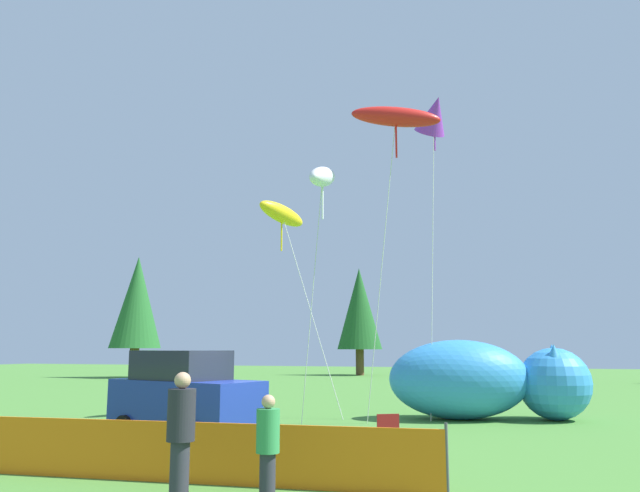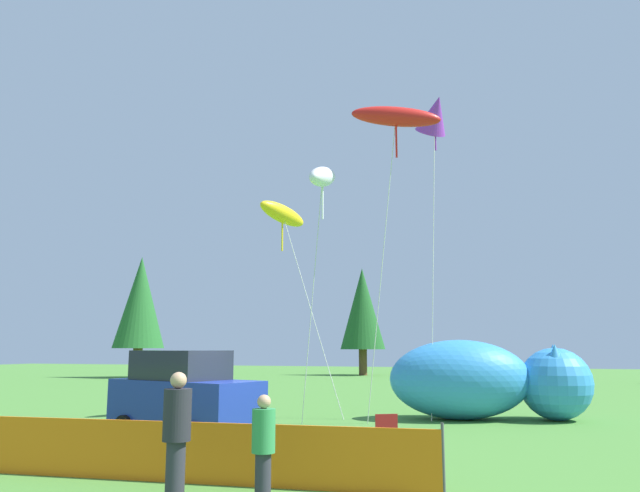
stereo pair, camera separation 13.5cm
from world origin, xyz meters
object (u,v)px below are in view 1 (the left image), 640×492
at_px(spectator_in_red_shirt, 181,432).
at_px(kite_yellow_hero, 282,215).
at_px(kite_purple_delta, 434,116).
at_px(spectator_in_green_shirt, 268,445).
at_px(parked_car, 184,396).
at_px(folding_chair, 386,431).
at_px(kite_white_ghost, 322,178).
at_px(kite_red_lizard, 396,118).
at_px(inflatable_cat, 484,383).

relative_size(spectator_in_red_shirt, kite_yellow_hero, 0.26).
distance_m(spectator_in_red_shirt, kite_purple_delta, 15.82).
distance_m(spectator_in_green_shirt, kite_purple_delta, 15.53).
distance_m(parked_car, folding_chair, 5.29).
xyz_separation_m(parked_car, kite_white_ghost, (2.60, 3.23, 6.25)).
bearing_deg(kite_purple_delta, kite_yellow_hero, -166.93).
bearing_deg(spectator_in_green_shirt, kite_red_lizard, 87.88).
xyz_separation_m(folding_chair, spectator_in_red_shirt, (-2.08, -4.95, 0.53)).
relative_size(kite_purple_delta, kite_white_ghost, 1.40).
relative_size(spectator_in_green_shirt, kite_yellow_hero, 0.22).
height_order(kite_purple_delta, kite_white_ghost, kite_purple_delta).
bearing_deg(kite_red_lizard, spectator_in_green_shirt, -92.12).
height_order(inflatable_cat, kite_yellow_hero, kite_yellow_hero).
bearing_deg(kite_yellow_hero, spectator_in_green_shirt, -70.16).
height_order(kite_purple_delta, kite_red_lizard, kite_purple_delta).
xyz_separation_m(inflatable_cat, spectator_in_green_shirt, (-2.52, -12.15, -0.30)).
bearing_deg(kite_red_lizard, parked_car, -139.91).
bearing_deg(kite_white_ghost, kite_purple_delta, 51.05).
bearing_deg(folding_chair, kite_white_ghost, 4.71).
xyz_separation_m(kite_red_lizard, kite_yellow_hero, (-4.35, 1.72, -2.41)).
bearing_deg(spectator_in_green_shirt, kite_yellow_hero, 109.84).
distance_m(parked_car, spectator_in_green_shirt, 6.95).
height_order(parked_car, kite_white_ghost, kite_white_ghost).
distance_m(parked_car, kite_red_lizard, 10.24).
height_order(kite_red_lizard, kite_yellow_hero, kite_red_lizard).
xyz_separation_m(kite_purple_delta, kite_yellow_hero, (-5.19, -1.21, -3.47)).
distance_m(kite_purple_delta, kite_red_lizard, 3.22).
height_order(spectator_in_red_shirt, kite_red_lizard, kite_red_lizard).
xyz_separation_m(folding_chair, kite_red_lizard, (-0.48, 4.72, 8.72)).
bearing_deg(parked_car, spectator_in_red_shirt, -42.93).
distance_m(inflatable_cat, spectator_in_green_shirt, 12.42).
distance_m(folding_chair, kite_purple_delta, 12.41).
xyz_separation_m(spectator_in_green_shirt, kite_red_lizard, (0.35, 9.37, 8.37)).
height_order(folding_chair, kite_white_ghost, kite_white_ghost).
relative_size(spectator_in_red_shirt, kite_white_ghost, 0.24).
xyz_separation_m(folding_chair, kite_yellow_hero, (-4.83, 6.44, 6.31)).
xyz_separation_m(parked_car, kite_purple_delta, (5.58, 6.90, 9.22)).
distance_m(folding_chair, spectator_in_green_shirt, 4.73).
relative_size(kite_red_lizard, kite_yellow_hero, 1.33).
bearing_deg(kite_yellow_hero, kite_red_lizard, -21.55).
bearing_deg(kite_purple_delta, inflatable_cat, -5.94).
bearing_deg(inflatable_cat, spectator_in_green_shirt, -114.13).
height_order(inflatable_cat, kite_red_lizard, kite_red_lizard).
height_order(inflatable_cat, spectator_in_red_shirt, inflatable_cat).
bearing_deg(spectator_in_red_shirt, kite_red_lizard, 80.60).
height_order(parked_car, kite_red_lizard, kite_red_lizard).
bearing_deg(inflatable_cat, parked_car, -147.99).
height_order(parked_car, spectator_in_red_shirt, parked_car).
height_order(spectator_in_green_shirt, kite_white_ghost, kite_white_ghost).
distance_m(inflatable_cat, spectator_in_red_shirt, 13.02).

